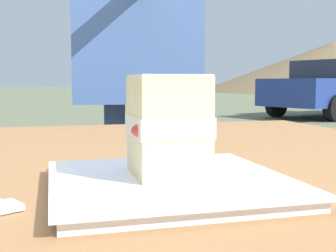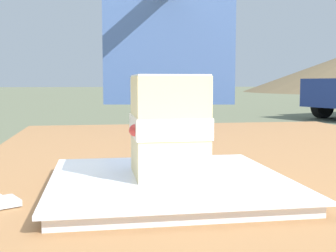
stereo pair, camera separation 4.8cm
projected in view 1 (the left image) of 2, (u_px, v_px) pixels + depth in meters
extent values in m
cylinder|color=olive|center=(272.00, 252.00, 1.35)|extent=(0.07, 0.07, 0.72)
cube|color=olive|center=(274.00, 187.00, 0.58)|extent=(1.43, 0.84, 0.04)
cube|color=white|center=(168.00, 185.00, 0.49)|extent=(0.24, 0.24, 0.01)
cube|color=white|center=(168.00, 178.00, 0.49)|extent=(0.25, 0.25, 0.00)
cube|color=beige|center=(167.00, 155.00, 0.49)|extent=(0.09, 0.08, 0.04)
cube|color=white|center=(167.00, 126.00, 0.49)|extent=(0.09, 0.08, 0.02)
sphere|color=red|center=(138.00, 123.00, 0.48)|extent=(0.01, 0.01, 0.01)
sphere|color=red|center=(138.00, 131.00, 0.47)|extent=(0.01, 0.01, 0.01)
sphere|color=red|center=(137.00, 131.00, 0.45)|extent=(0.01, 0.01, 0.01)
cube|color=beige|center=(167.00, 96.00, 0.49)|extent=(0.09, 0.08, 0.04)
cube|color=white|center=(167.00, 76.00, 0.48)|extent=(0.09, 0.07, 0.00)
cube|color=silver|center=(6.00, 206.00, 0.41)|extent=(0.04, 0.04, 0.01)
cylinder|color=navy|center=(116.00, 216.00, 1.58)|extent=(0.07, 0.07, 0.81)
cylinder|color=navy|center=(162.00, 214.00, 1.59)|extent=(0.07, 0.07, 0.81)
cube|color=#42609E|center=(138.00, 21.00, 1.51)|extent=(0.25, 0.46, 0.57)
cylinder|color=black|center=(335.00, 108.00, 9.77)|extent=(0.42, 0.64, 0.60)
cylinder|color=black|center=(276.00, 105.00, 11.12)|extent=(0.42, 0.64, 0.60)
cube|color=black|center=(330.00, 89.00, 17.01)|extent=(4.00, 4.24, 0.62)
cube|color=#2D333D|center=(331.00, 74.00, 17.12)|extent=(2.65, 2.73, 0.49)
cylinder|color=black|center=(298.00, 97.00, 16.40)|extent=(0.58, 0.62, 0.63)
cylinder|color=black|center=(317.00, 95.00, 18.58)|extent=(0.58, 0.62, 0.63)
cone|color=brown|center=(333.00, 67.00, 40.38)|extent=(24.65, 24.65, 4.55)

